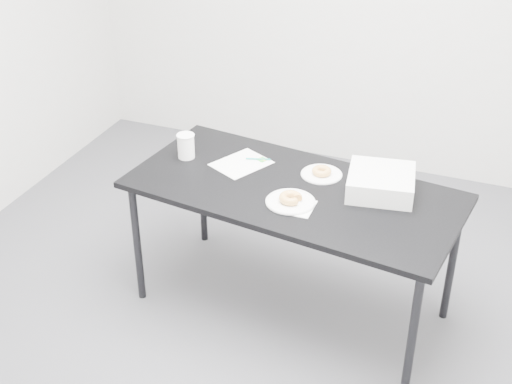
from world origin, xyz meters
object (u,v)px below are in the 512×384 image
(pen, at_px, (258,159))
(donut_far, at_px, (322,171))
(table, at_px, (293,198))
(plate_far, at_px, (321,174))
(donut_near, at_px, (291,198))
(bakery_box, at_px, (381,182))
(plate_near, at_px, (290,202))
(scorecard, at_px, (241,163))
(coffee_cup, at_px, (186,146))

(pen, xyz_separation_m, donut_far, (0.37, -0.03, 0.02))
(table, xyz_separation_m, plate_far, (0.09, 0.19, 0.06))
(donut_near, distance_m, donut_far, 0.33)
(donut_near, bearing_deg, bakery_box, 34.46)
(bakery_box, bearing_deg, plate_far, 160.33)
(plate_near, relative_size, donut_far, 2.41)
(scorecard, bearing_deg, donut_far, 31.81)
(coffee_cup, distance_m, bakery_box, 1.07)
(scorecard, height_order, donut_near, donut_near)
(pen, distance_m, plate_near, 0.47)
(table, relative_size, donut_far, 17.40)
(plate_near, distance_m, bakery_box, 0.47)
(pen, bearing_deg, donut_near, -65.53)
(table, distance_m, bakery_box, 0.45)
(scorecard, distance_m, coffee_cup, 0.32)
(donut_near, distance_m, coffee_cup, 0.73)
(bakery_box, bearing_deg, table, -172.24)
(donut_near, bearing_deg, coffee_cup, 160.20)
(scorecard, bearing_deg, pen, 72.19)
(coffee_cup, bearing_deg, table, -9.41)
(donut_near, height_order, coffee_cup, coffee_cup)
(donut_far, height_order, coffee_cup, coffee_cup)
(donut_near, relative_size, plate_far, 0.53)
(plate_far, distance_m, bakery_box, 0.33)
(coffee_cup, bearing_deg, pen, 16.23)
(table, bearing_deg, plate_near, -69.98)
(plate_near, height_order, donut_near, donut_near)
(donut_far, bearing_deg, bakery_box, -10.57)
(plate_far, bearing_deg, coffee_cup, -174.04)
(bakery_box, bearing_deg, coffee_cup, 171.83)
(scorecard, distance_m, plate_far, 0.44)
(donut_far, distance_m, bakery_box, 0.33)
(plate_near, height_order, bakery_box, bakery_box)
(scorecard, xyz_separation_m, donut_near, (0.38, -0.29, 0.03))
(scorecard, height_order, plate_far, plate_far)
(pen, distance_m, donut_far, 0.37)
(bakery_box, bearing_deg, scorecard, 169.29)
(pen, height_order, donut_near, donut_near)
(scorecard, distance_m, donut_far, 0.44)
(coffee_cup, bearing_deg, donut_near, -19.80)
(scorecard, relative_size, donut_far, 2.82)
(pen, relative_size, coffee_cup, 0.97)
(pen, xyz_separation_m, coffee_cup, (-0.38, -0.11, 0.06))
(donut_far, bearing_deg, table, -116.04)
(plate_far, relative_size, coffee_cup, 1.57)
(table, relative_size, coffee_cup, 12.86)
(table, bearing_deg, coffee_cup, 178.24)
(table, height_order, donut_near, donut_near)
(scorecard, height_order, plate_near, plate_near)
(pen, distance_m, donut_near, 0.47)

